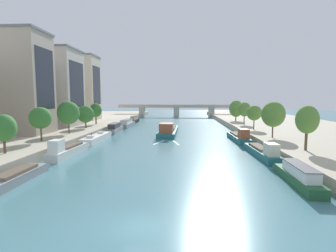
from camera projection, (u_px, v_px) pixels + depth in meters
The scene contains 28 objects.
ground_plane at pixel (139, 226), 19.12m from camera, with size 400.00×400.00×0.00m, color teal.
quay_left at pixel (49, 128), 75.65m from camera, with size 36.00×170.00×1.67m, color #B2A893.
quay_right at pixel (301, 130), 71.62m from camera, with size 36.00×170.00×1.67m, color #B2A893.
barge_midriver at pixel (168, 130), 68.60m from camera, with size 4.85×20.95×3.45m.
wake_behind_barge at pixel (167, 143), 55.50m from camera, with size 5.60×5.95×0.03m.
moored_boat_left_second at pixel (6, 179), 27.67m from camera, with size 2.42×12.43×2.97m.
moored_boat_left_midway at pixel (67, 150), 42.46m from camera, with size 2.58×11.90×3.21m.
moored_boat_left_near at pixel (97, 138), 57.70m from camera, with size 2.76×14.36×2.41m.
moored_boat_left_end at pixel (115, 128), 72.69m from camera, with size 2.65×12.14×2.60m.
moored_boat_left_upstream at pixel (127, 124), 86.42m from camera, with size 2.99×13.83×2.50m.
moored_boat_left_lone at pixel (134, 120), 101.28m from camera, with size 2.08×11.09×2.69m.
moored_boat_right_midway at pixel (298, 176), 28.46m from camera, with size 2.30×10.79×2.30m.
moored_boat_right_downstream at pixel (262, 152), 41.64m from camera, with size 2.55×13.71×2.92m.
moored_boat_right_second at pixel (239, 137), 57.08m from camera, with size 2.80×14.10×3.21m.
tree_left_end_of_row at pixel (3, 128), 36.34m from camera, with size 3.43×3.43×5.54m.
tree_left_past_mid at pixel (40, 118), 46.86m from camera, with size 3.86×3.86×6.18m.
tree_left_second at pixel (68, 113), 56.96m from camera, with size 4.75×4.75×7.09m.
tree_left_midway at pixel (86, 114), 67.83m from camera, with size 4.30×4.30×5.88m.
tree_left_nearest at pixel (96, 110), 77.96m from camera, with size 3.57×3.57×6.28m.
tree_right_past_mid at pixel (307, 120), 38.39m from camera, with size 3.28×3.28×6.72m.
tree_right_end_of_row at pixel (273, 114), 51.25m from camera, with size 4.54×4.54×7.12m.
tree_right_third at pixel (254, 113), 64.59m from camera, with size 3.65×3.65×6.04m.
tree_right_far at pixel (244, 109), 77.34m from camera, with size 3.69×3.69×6.64m.
tree_right_by_lamp at pixel (236, 109), 89.49m from camera, with size 4.73×4.73×7.10m.
building_left_corner at pixel (13, 83), 56.59m from camera, with size 15.18×9.45×22.20m.
building_left_far_end at pixel (52, 88), 73.38m from camera, with size 15.23×12.25×21.51m.
building_left_tall at pixel (81, 88), 94.24m from camera, with size 12.35×10.15×23.05m.
bridge_far at pixel (176, 109), 132.82m from camera, with size 59.52×4.40×6.29m.
Camera 1 is at (3.19, -18.08, 9.38)m, focal length 27.78 mm.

